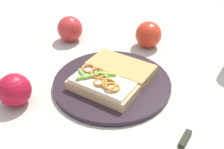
% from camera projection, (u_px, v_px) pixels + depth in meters
% --- Properties ---
extents(ground_plane, '(2.00, 2.00, 0.00)m').
position_uv_depth(ground_plane, '(112.00, 85.00, 0.71)').
color(ground_plane, '#B8AFA2').
rests_on(ground_plane, ground).
extents(plate, '(0.30, 0.30, 0.01)m').
position_uv_depth(plate, '(112.00, 83.00, 0.71)').
color(plate, '#2A1E26').
rests_on(plate, ground_plane).
extents(sandwich, '(0.17, 0.09, 0.04)m').
position_uv_depth(sandwich, '(101.00, 85.00, 0.66)').
color(sandwich, tan).
rests_on(sandwich, plate).
extents(bread_slice_side, '(0.18, 0.10, 0.02)m').
position_uv_depth(bread_slice_side, '(122.00, 68.00, 0.73)').
color(bread_slice_side, tan).
rests_on(bread_slice_side, plate).
extents(apple_0, '(0.10, 0.10, 0.08)m').
position_uv_depth(apple_0, '(14.00, 90.00, 0.64)').
color(apple_0, '#AB1028').
rests_on(apple_0, ground_plane).
extents(apple_1, '(0.11, 0.11, 0.08)m').
position_uv_depth(apple_1, '(70.00, 29.00, 0.89)').
color(apple_1, red).
rests_on(apple_1, ground_plane).
extents(apple_2, '(0.11, 0.11, 0.08)m').
position_uv_depth(apple_2, '(147.00, 34.00, 0.86)').
color(apple_2, red).
rests_on(apple_2, ground_plane).
extents(knife, '(0.02, 0.11, 0.01)m').
position_uv_depth(knife, '(182.00, 144.00, 0.55)').
color(knife, silver).
rests_on(knife, ground_plane).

